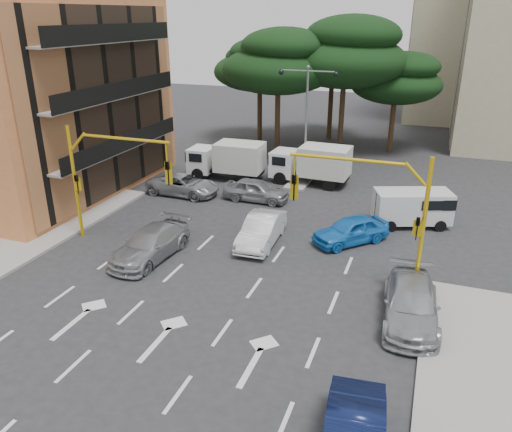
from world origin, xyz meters
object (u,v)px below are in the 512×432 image
(signal_mast_left, at_px, (102,170))
(car_silver_cross_b, at_px, (256,190))
(car_silver_cross_a, at_px, (183,185))
(van_white, at_px, (412,208))
(car_blue_compact, at_px, (351,230))
(car_silver_wagon, at_px, (150,244))
(signal_mast_right, at_px, (380,203))
(car_silver_parked, at_px, (411,304))
(box_truck_a, at_px, (227,160))
(box_truck_b, at_px, (311,165))
(car_white_hatch, at_px, (261,230))
(street_lamp_center, at_px, (307,103))

(signal_mast_left, distance_m, car_silver_cross_b, 10.31)
(car_silver_cross_a, height_order, van_white, van_white)
(car_blue_compact, distance_m, car_silver_wagon, 10.23)
(signal_mast_right, height_order, car_silver_parked, signal_mast_right)
(car_silver_parked, height_order, box_truck_a, box_truck_a)
(signal_mast_left, bearing_deg, box_truck_b, 59.93)
(car_white_hatch, distance_m, car_blue_compact, 4.65)
(signal_mast_right, height_order, car_silver_cross_b, signal_mast_right)
(street_lamp_center, distance_m, car_silver_cross_a, 10.22)
(car_silver_parked, height_order, van_white, van_white)
(car_silver_cross_a, bearing_deg, box_truck_b, -53.10)
(van_white, xyz_separation_m, box_truck_b, (-7.19, 5.39, 0.33))
(car_blue_compact, relative_size, box_truck_b, 0.75)
(van_white, bearing_deg, signal_mast_left, -83.40)
(car_silver_wagon, bearing_deg, box_truck_a, 101.01)
(box_truck_b, bearing_deg, car_silver_parked, -150.00)
(car_silver_cross_b, bearing_deg, box_truck_a, 44.74)
(car_blue_compact, relative_size, van_white, 1.00)
(car_silver_parked, xyz_separation_m, box_truck_b, (-7.83, 15.20, 0.63))
(car_blue_compact, bearing_deg, box_truck_b, 159.86)
(signal_mast_left, distance_m, van_white, 16.78)
(car_silver_wagon, xyz_separation_m, car_silver_cross_b, (2.10, 9.33, -0.02))
(signal_mast_left, xyz_separation_m, van_white, (14.70, 7.58, -2.85))
(signal_mast_right, distance_m, van_white, 8.18)
(car_white_hatch, xyz_separation_m, car_blue_compact, (4.34, 1.67, -0.04))
(car_silver_cross_b, bearing_deg, car_silver_wagon, 167.65)
(signal_mast_left, relative_size, box_truck_b, 1.08)
(signal_mast_left, height_order, car_blue_compact, signal_mast_left)
(box_truck_a, bearing_deg, car_silver_cross_a, 159.74)
(car_blue_compact, height_order, car_silver_wagon, car_silver_wagon)
(car_silver_wagon, distance_m, box_truck_b, 14.65)
(car_white_hatch, bearing_deg, box_truck_a, 119.73)
(box_truck_a, bearing_deg, car_blue_compact, -129.51)
(signal_mast_right, distance_m, box_truck_a, 17.20)
(car_silver_parked, relative_size, box_truck_b, 0.91)
(car_silver_wagon, xyz_separation_m, car_silver_cross_a, (-2.82, 8.80, -0.06))
(car_silver_wagon, relative_size, car_silver_cross_a, 1.05)
(car_silver_cross_b, relative_size, box_truck_a, 0.76)
(signal_mast_left, height_order, car_silver_parked, signal_mast_left)
(car_silver_cross_b, distance_m, car_silver_parked, 14.72)
(street_lamp_center, height_order, car_silver_cross_a, street_lamp_center)
(car_silver_cross_b, height_order, box_truck_a, box_truck_a)
(car_silver_cross_b, distance_m, box_truck_b, 5.22)
(signal_mast_left, distance_m, box_truck_a, 12.37)
(car_silver_cross_a, height_order, box_truck_b, box_truck_b)
(street_lamp_center, relative_size, car_silver_cross_a, 1.62)
(car_white_hatch, height_order, car_silver_cross_a, car_white_hatch)
(car_silver_cross_a, relative_size, van_white, 1.16)
(box_truck_a, bearing_deg, box_truck_b, -82.97)
(car_silver_cross_a, bearing_deg, box_truck_a, -16.30)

